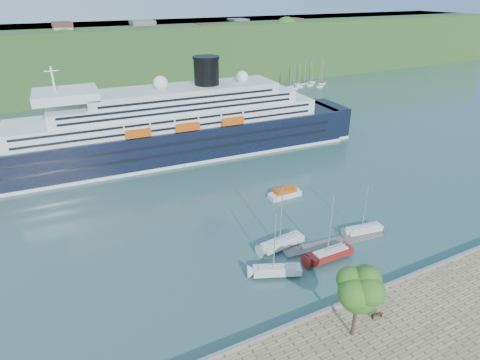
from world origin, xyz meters
name	(u,v)px	position (x,y,z in m)	size (l,w,h in m)	color
ground	(359,301)	(0.00, 0.00, 0.00)	(400.00, 400.00, 0.00)	#335B58
far_hillside	(118,56)	(0.00, 145.00, 12.00)	(400.00, 50.00, 24.00)	#2F5120
quay_coping	(362,295)	(0.00, -0.20, 1.15)	(220.00, 0.50, 0.30)	slate
cruise_ship	(163,111)	(-7.37, 59.58, 11.64)	(103.64, 15.09, 23.27)	black
park_bench	(377,314)	(-0.94, -3.81, 1.45)	(1.41, 0.58, 0.90)	#452413
promenade_tree	(357,301)	(-5.40, -4.55, 6.03)	(6.07, 6.07, 10.05)	#30691B
floating_pontoon	(334,243)	(5.48, 12.06, 0.20)	(17.87, 2.18, 0.40)	slate
sailboat_white_near	(278,248)	(-6.99, 9.37, 4.88)	(7.55, 2.10, 9.75)	silver
sailboat_red	(333,230)	(2.16, 8.99, 5.25)	(8.13, 2.26, 10.50)	maroon
sailboat_white_far	(367,211)	(11.76, 12.13, 4.46)	(6.90, 1.92, 8.92)	silver
tender_launch	(285,193)	(7.09, 29.25, 0.92)	(6.68, 2.29, 1.85)	#CD4C0C
sailboat_extra	(284,220)	(-2.62, 14.80, 5.21)	(8.07, 2.24, 10.42)	silver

